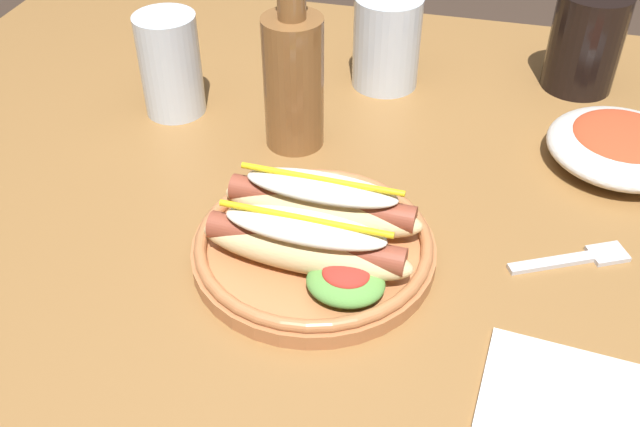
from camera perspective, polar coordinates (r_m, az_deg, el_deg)
dining_table at (r=0.82m, az=1.00°, el=-4.43°), size 1.23×1.01×0.74m
hot_dog_plate at (r=0.68m, az=-0.52°, el=-1.89°), size 0.23×0.23×0.08m
fork at (r=0.74m, az=19.71°, el=-3.37°), size 0.12×0.07×0.00m
soda_cup at (r=1.00m, az=20.26°, el=12.64°), size 0.09×0.09×0.13m
water_cup at (r=0.96m, az=5.29°, el=13.36°), size 0.09×0.09×0.12m
extra_cup at (r=0.91m, az=-11.75°, el=11.43°), size 0.07×0.07×0.13m
glass_bottle at (r=0.82m, az=-2.12°, el=10.82°), size 0.07×0.07×0.22m
side_bowl at (r=0.88m, az=22.72°, el=5.00°), size 0.16×0.16×0.05m
napkin at (r=0.61m, az=18.76°, el=-14.11°), size 0.14×0.13×0.00m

